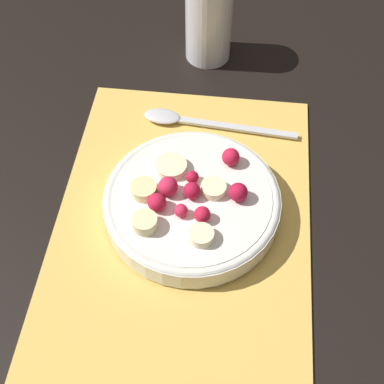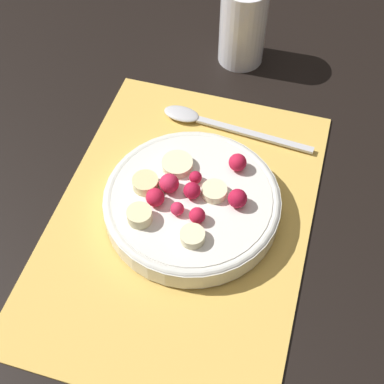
{
  "view_description": "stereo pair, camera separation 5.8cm",
  "coord_description": "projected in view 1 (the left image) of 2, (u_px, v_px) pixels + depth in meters",
  "views": [
    {
      "loc": [
        -0.33,
        -0.05,
        0.51
      ],
      "look_at": [
        0.01,
        -0.01,
        0.04
      ],
      "focal_mm": 50.0,
      "sensor_mm": 36.0,
      "label": 1
    },
    {
      "loc": [
        -0.32,
        -0.1,
        0.51
      ],
      "look_at": [
        0.01,
        -0.01,
        0.04
      ],
      "focal_mm": 50.0,
      "sensor_mm": 36.0,
      "label": 2
    }
  ],
  "objects": [
    {
      "name": "placemat",
      "position": [
        183.0,
        221.0,
        0.6
      ],
      "size": [
        0.41,
        0.28,
        0.01
      ],
      "color": "#E0B251",
      "rests_on": "ground_plane"
    },
    {
      "name": "ground_plane",
      "position": [
        183.0,
        222.0,
        0.6
      ],
      "size": [
        3.0,
        3.0,
        0.0
      ],
      "primitive_type": "plane",
      "color": "black"
    },
    {
      "name": "spoon",
      "position": [
        189.0,
        120.0,
        0.69
      ],
      "size": [
        0.03,
        0.2,
        0.01
      ],
      "rotation": [
        0.0,
        0.0,
        7.77
      ],
      "color": "silver",
      "rests_on": "placemat"
    },
    {
      "name": "fruit_bowl",
      "position": [
        192.0,
        201.0,
        0.59
      ],
      "size": [
        0.2,
        0.2,
        0.05
      ],
      "color": "silver",
      "rests_on": "placemat"
    },
    {
      "name": "drinking_glass",
      "position": [
        207.0,
        22.0,
        0.73
      ],
      "size": [
        0.06,
        0.06,
        0.11
      ],
      "color": "white",
      "rests_on": "ground_plane"
    }
  ]
}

